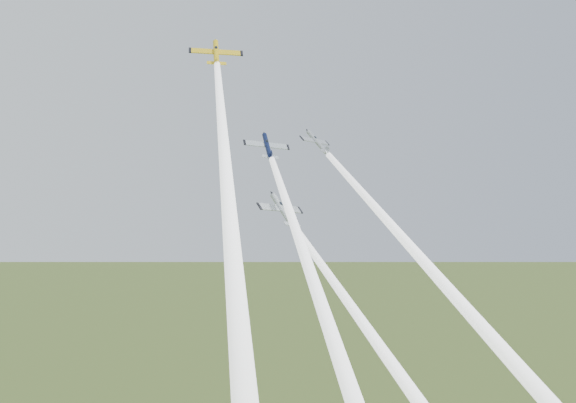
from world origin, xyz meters
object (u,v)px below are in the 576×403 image
object	(u,v)px
plane_navy	(267,146)
plane_silver_right	(317,142)
plane_yellow	(216,53)
plane_silver_low	(283,210)

from	to	relation	value
plane_navy	plane_silver_right	xyz separation A→B (m)	(8.48, -1.24, 0.90)
plane_silver_right	plane_yellow	bearing A→B (deg)	149.74
plane_silver_right	plane_silver_low	bearing A→B (deg)	-168.58
plane_silver_right	plane_silver_low	xyz separation A→B (m)	(-9.41, -5.75, -10.99)
plane_navy	plane_silver_right	distance (m)	8.62
plane_yellow	plane_silver_low	distance (m)	27.01
plane_navy	plane_silver_low	size ratio (longest dim) A/B	0.89
plane_navy	plane_silver_low	xyz separation A→B (m)	(-0.93, -6.98, -10.09)
plane_yellow	plane_silver_low	world-z (taller)	plane_yellow
plane_yellow	plane_navy	bearing A→B (deg)	7.03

